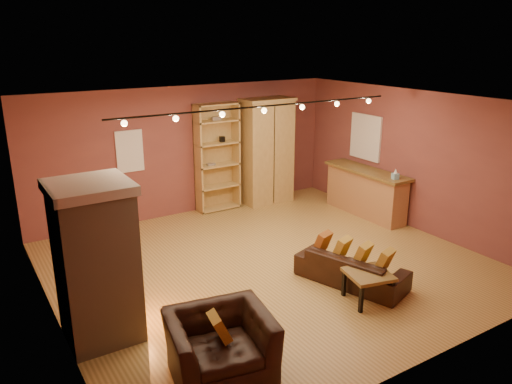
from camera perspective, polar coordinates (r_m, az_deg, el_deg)
floor at (r=8.76m, az=1.57°, el=-8.29°), size 7.00×7.00×0.00m
ceiling at (r=7.95m, az=1.74°, el=10.18°), size 7.00×7.00×0.00m
back_wall at (r=11.01m, az=-7.79°, el=4.69°), size 7.00×0.02×2.80m
left_wall at (r=7.04m, az=-22.86°, el=-3.97°), size 0.02×6.50×2.80m
right_wall at (r=10.54m, az=17.74°, el=3.43°), size 0.02×6.50×2.80m
fireplace at (r=6.70m, az=-17.73°, el=-7.65°), size 1.01×0.98×2.12m
back_window at (r=10.51m, az=-14.25°, el=4.53°), size 0.56×0.04×0.86m
bookcase at (r=11.20m, az=-4.60°, el=4.09°), size 0.99×0.38×2.41m
armoire at (r=11.65m, az=1.24°, el=4.71°), size 1.21×0.69×2.46m
bar_counter at (r=11.21m, az=12.41°, el=0.03°), size 0.58×2.15×1.03m
tissue_box at (r=10.45m, az=15.64°, el=1.90°), size 0.14×0.14×0.21m
right_window at (r=11.39m, az=12.42°, el=6.15°), size 0.05×0.90×1.00m
loveseat at (r=8.15m, az=10.88°, el=-7.90°), size 1.05×1.84×0.75m
armchair at (r=5.96m, az=-4.16°, el=-16.12°), size 1.29×0.96×1.03m
coffee_table at (r=7.66m, az=12.72°, el=-9.45°), size 0.74×0.74×0.46m
track_rail at (r=8.13m, az=0.94°, el=9.53°), size 5.20×0.09×0.13m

